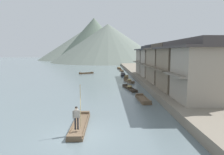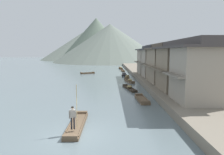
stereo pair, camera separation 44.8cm
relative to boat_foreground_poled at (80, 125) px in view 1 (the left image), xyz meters
The scene contains 20 objects.
ground_plane 1.73m from the boat_foreground_poled, 82.40° to the right, with size 400.00×400.00×0.00m, color slate.
riverbank_right 32.89m from the boat_foreground_poled, 59.34° to the left, with size 18.00×110.00×0.79m, color slate.
boat_foreground_poled is the anchor object (origin of this frame).
boatman_person 2.02m from the boat_foreground_poled, 89.55° to the right, with size 0.54×0.34×3.04m.
boat_moored_nearest 44.50m from the boat_foreground_poled, 81.97° to the left, with size 1.00×3.88×0.40m.
boat_moored_second 52.68m from the boat_foreground_poled, 83.51° to the left, with size 1.13×4.34×0.73m.
boat_moored_third 23.15m from the boat_foreground_poled, 74.69° to the left, with size 1.65×3.64×0.65m.
boat_moored_far 37.78m from the boat_foreground_poled, 95.18° to the left, with size 3.70×2.60×0.42m.
boat_midriver_drifting 16.32m from the boat_foreground_poled, 70.60° to the left, with size 1.83×5.60×0.60m.
boat_midriver_upstream 10.15m from the boat_foreground_poled, 52.53° to the left, with size 1.25×4.23×0.44m.
boat_upstream_distant 33.91m from the boat_foreground_poled, 80.08° to the left, with size 1.29×4.00×0.52m.
boat_crossing_west 28.43m from the boat_foreground_poled, 77.70° to the left, with size 1.46×4.76×0.71m.
house_waterfront_nearest 12.59m from the boat_foreground_poled, 21.79° to the left, with size 5.78×5.80×6.14m.
house_waterfront_second 15.86m from the boat_foreground_poled, 43.28° to the left, with size 5.89×6.65×6.14m.
house_waterfront_tall 21.00m from the boat_foreground_poled, 57.59° to the left, with size 5.59×7.49×6.14m.
house_waterfront_narrow 27.08m from the boat_foreground_poled, 65.69° to the left, with size 5.52×5.62×6.14m.
house_waterfront_far 33.04m from the boat_foreground_poled, 68.85° to the left, with size 7.12×6.52×6.14m.
hill_far_west 101.72m from the boat_foreground_poled, 88.65° to the left, with size 63.25×63.25×21.13m, color slate.
hill_far_centre 109.28m from the boat_foreground_poled, 93.08° to the left, with size 45.73×45.73×25.58m, color #5B6B5B.
hill_far_east 134.66m from the boat_foreground_poled, 96.96° to the left, with size 61.25×61.25×20.08m, color slate.
Camera 1 is at (1.86, -13.13, 5.58)m, focal length 32.61 mm.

